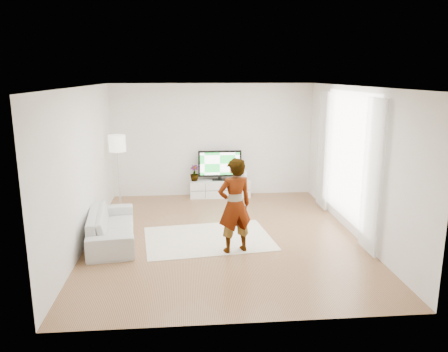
{
  "coord_description": "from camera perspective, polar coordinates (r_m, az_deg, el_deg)",
  "views": [
    {
      "loc": [
        -0.67,
        -7.81,
        3.01
      ],
      "look_at": [
        0.05,
        0.4,
        1.08
      ],
      "focal_mm": 35.0,
      "sensor_mm": 36.0,
      "label": 1
    }
  ],
  "objects": [
    {
      "name": "potted_plant",
      "position": [
        10.84,
        -3.9,
        0.38
      ],
      "size": [
        0.27,
        0.27,
        0.39
      ],
      "primitive_type": "imported",
      "rotation": [
        0.0,
        0.0,
        -0.26
      ],
      "color": "#3F7238",
      "rests_on": "media_console"
    },
    {
      "name": "wall_back",
      "position": [
        10.95,
        -1.46,
        4.69
      ],
      "size": [
        5.0,
        0.02,
        2.8
      ],
      "primitive_type": "cube",
      "color": "white",
      "rests_on": "floor"
    },
    {
      "name": "wall_right",
      "position": [
        8.58,
        16.77,
        1.77
      ],
      "size": [
        0.02,
        6.0,
        2.8
      ],
      "primitive_type": "cube",
      "color": "white",
      "rests_on": "floor"
    },
    {
      "name": "wall_left",
      "position": [
        8.18,
        -17.84,
        1.16
      ],
      "size": [
        0.02,
        6.0,
        2.8
      ],
      "primitive_type": "cube",
      "color": "white",
      "rests_on": "floor"
    },
    {
      "name": "player",
      "position": [
        7.43,
        1.41,
        -3.87
      ],
      "size": [
        0.69,
        0.55,
        1.65
      ],
      "primitive_type": "imported",
      "rotation": [
        0.0,
        0.0,
        3.43
      ],
      "color": "#334772",
      "rests_on": "rug"
    },
    {
      "name": "rug",
      "position": [
        8.27,
        -2.07,
        -8.15
      ],
      "size": [
        2.5,
        1.93,
        0.01
      ],
      "primitive_type": "cube",
      "rotation": [
        0.0,
        0.0,
        0.12
      ],
      "color": "#EFE7CC",
      "rests_on": "floor"
    },
    {
      "name": "media_console",
      "position": [
        10.97,
        -0.53,
        -1.63
      ],
      "size": [
        1.5,
        0.43,
        0.42
      ],
      "color": "white",
      "rests_on": "floor"
    },
    {
      "name": "game_console",
      "position": [
        10.96,
        2.89,
        0.12
      ],
      "size": [
        0.1,
        0.18,
        0.24
      ],
      "rotation": [
        0.0,
        0.0,
        -0.25
      ],
      "color": "white",
      "rests_on": "media_console"
    },
    {
      "name": "television",
      "position": [
        10.86,
        -0.55,
        1.56
      ],
      "size": [
        1.08,
        0.21,
        0.75
      ],
      "color": "black",
      "rests_on": "media_console"
    },
    {
      "name": "curtain_near",
      "position": [
        7.65,
        18.77,
        -0.09
      ],
      "size": [
        0.04,
        0.7,
        2.6
      ],
      "primitive_type": "cube",
      "color": "white",
      "rests_on": "floor"
    },
    {
      "name": "ceiling",
      "position": [
        7.84,
        -0.11,
        11.61
      ],
      "size": [
        6.0,
        6.0,
        0.0
      ],
      "primitive_type": "plane",
      "color": "white",
      "rests_on": "wall_back"
    },
    {
      "name": "sofa",
      "position": [
        8.32,
        -14.47,
        -6.34
      ],
      "size": [
        1.04,
        2.1,
        0.59
      ],
      "primitive_type": "imported",
      "rotation": [
        0.0,
        0.0,
        1.7
      ],
      "color": "beige",
      "rests_on": "floor"
    },
    {
      "name": "wall_front",
      "position": [
        5.12,
        2.79,
        -5.2
      ],
      "size": [
        5.0,
        0.02,
        2.8
      ],
      "primitive_type": "cube",
      "color": "white",
      "rests_on": "floor"
    },
    {
      "name": "curtain_far",
      "position": [
        10.04,
        12.89,
        3.3
      ],
      "size": [
        0.04,
        0.7,
        2.6
      ],
      "primitive_type": "cube",
      "color": "white",
      "rests_on": "floor"
    },
    {
      "name": "window",
      "position": [
        8.84,
        15.96,
        2.47
      ],
      "size": [
        0.01,
        2.6,
        2.5
      ],
      "primitive_type": "cube",
      "color": "white",
      "rests_on": "wall_right"
    },
    {
      "name": "floor_lamp",
      "position": [
        10.04,
        -13.75,
        3.75
      ],
      "size": [
        0.38,
        0.38,
        1.7
      ],
      "color": "silver",
      "rests_on": "floor"
    },
    {
      "name": "floor",
      "position": [
        8.4,
        -0.11,
        -7.86
      ],
      "size": [
        6.0,
        6.0,
        0.0
      ],
      "primitive_type": "plane",
      "color": "#9B7146",
      "rests_on": "ground"
    }
  ]
}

